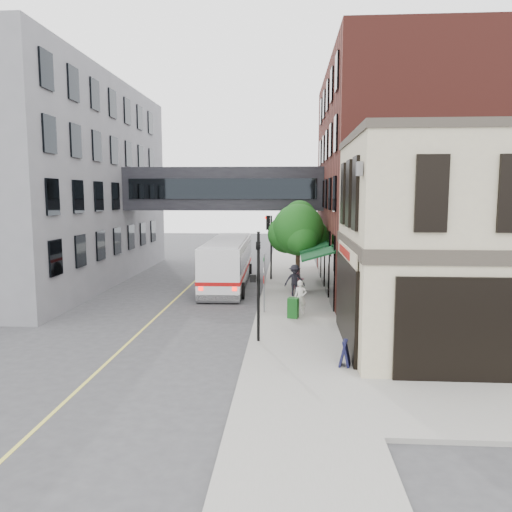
# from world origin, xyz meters

# --- Properties ---
(ground) EXTENTS (120.00, 120.00, 0.00)m
(ground) POSITION_xyz_m (0.00, 0.00, 0.00)
(ground) COLOR #38383A
(ground) RESTS_ON ground
(sidewalk_main) EXTENTS (4.00, 60.00, 0.15)m
(sidewalk_main) POSITION_xyz_m (2.00, 14.00, 0.07)
(sidewalk_main) COLOR gray
(sidewalk_main) RESTS_ON ground
(corner_building) EXTENTS (10.19, 8.12, 8.45)m
(corner_building) POSITION_xyz_m (8.97, 2.00, 4.21)
(corner_building) COLOR #B7AB8C
(corner_building) RESTS_ON ground
(brick_building) EXTENTS (13.76, 18.00, 14.00)m
(brick_building) POSITION_xyz_m (9.98, 15.00, 6.99)
(brick_building) COLOR #57211B
(brick_building) RESTS_ON ground
(opposite_building) EXTENTS (14.00, 24.00, 14.00)m
(opposite_building) POSITION_xyz_m (-17.00, 16.00, 7.00)
(opposite_building) COLOR slate
(opposite_building) RESTS_ON ground
(skyway_bridge) EXTENTS (14.00, 3.18, 3.00)m
(skyway_bridge) POSITION_xyz_m (-3.00, 18.00, 6.50)
(skyway_bridge) COLOR black
(skyway_bridge) RESTS_ON ground
(traffic_signal_near) EXTENTS (0.44, 0.22, 4.60)m
(traffic_signal_near) POSITION_xyz_m (0.37, 2.00, 2.98)
(traffic_signal_near) COLOR black
(traffic_signal_near) RESTS_ON sidewalk_main
(traffic_signal_far) EXTENTS (0.53, 0.28, 4.50)m
(traffic_signal_far) POSITION_xyz_m (0.26, 17.00, 3.34)
(traffic_signal_far) COLOR black
(traffic_signal_far) RESTS_ON sidewalk_main
(street_sign_pole) EXTENTS (0.08, 0.75, 3.00)m
(street_sign_pole) POSITION_xyz_m (0.39, 7.00, 1.93)
(street_sign_pole) COLOR gray
(street_sign_pole) RESTS_ON sidewalk_main
(street_tree) EXTENTS (3.80, 3.20, 5.60)m
(street_tree) POSITION_xyz_m (2.19, 13.22, 3.91)
(street_tree) COLOR #382619
(street_tree) RESTS_ON sidewalk_main
(lane_marking) EXTENTS (0.12, 40.00, 0.01)m
(lane_marking) POSITION_xyz_m (-5.00, 10.00, 0.01)
(lane_marking) COLOR #D8CC4C
(lane_marking) RESTS_ON ground
(bus) EXTENTS (2.96, 11.49, 3.08)m
(bus) POSITION_xyz_m (-2.43, 14.96, 1.72)
(bus) COLOR white
(bus) RESTS_ON ground
(pedestrian_a) EXTENTS (0.63, 0.43, 1.70)m
(pedestrian_a) POSITION_xyz_m (2.23, 6.72, 1.00)
(pedestrian_a) COLOR white
(pedestrian_a) RESTS_ON sidewalk_main
(pedestrian_b) EXTENTS (0.87, 0.70, 1.68)m
(pedestrian_b) POSITION_xyz_m (2.17, 11.81, 0.99)
(pedestrian_b) COLOR pink
(pedestrian_b) RESTS_ON sidewalk_main
(pedestrian_c) EXTENTS (1.29, 0.85, 1.87)m
(pedestrian_c) POSITION_xyz_m (1.99, 11.23, 1.08)
(pedestrian_c) COLOR black
(pedestrian_c) RESTS_ON sidewalk_main
(newspaper_box) EXTENTS (0.59, 0.55, 0.98)m
(newspaper_box) POSITION_xyz_m (1.86, 5.94, 0.64)
(newspaper_box) COLOR #125017
(newspaper_box) RESTS_ON sidewalk_main
(sandwich_board) EXTENTS (0.44, 0.58, 0.92)m
(sandwich_board) POSITION_xyz_m (3.60, -0.81, 0.61)
(sandwich_board) COLOR black
(sandwich_board) RESTS_ON sidewalk_main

